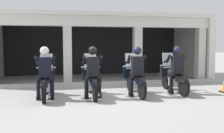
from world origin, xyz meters
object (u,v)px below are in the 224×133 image
Objects in this scene: motorcycle_center_left at (92,81)px; police_officer_center_left at (93,68)px; police_officer_far_right at (177,66)px; police_officer_far_left at (45,68)px; motorcycle_center_right at (135,79)px; motorcycle_far_left at (46,81)px; police_officer_center_right at (137,67)px; motorcycle_far_right at (173,78)px.

motorcycle_center_left is 0.52m from police_officer_center_left.
police_officer_center_left is 2.85m from police_officer_far_right.
police_officer_center_left is (1.42, -0.05, 0.00)m from police_officer_far_left.
motorcycle_center_right is (1.42, 0.31, -0.44)m from police_officer_center_left.
police_officer_center_left is 1.52m from motorcycle_center_right.
motorcycle_far_left is 1.29× the size of police_officer_far_right.
police_officer_center_right is 1.43m from police_officer_far_right.
motorcycle_far_left is at bearing -173.08° from motorcycle_center_right.
motorcycle_center_left is (1.42, -0.05, 0.00)m from motorcycle_far_left.
motorcycle_center_left is 1.42m from motorcycle_center_right.
police_officer_center_left is at bearing -4.69° from motorcycle_far_left.
police_officer_far_right is at bearing 1.82° from motorcycle_center_left.
police_officer_far_left is at bearing -81.67° from motorcycle_far_left.
police_officer_center_left reaches higher than motorcycle_far_left.
motorcycle_far_right is at bearing 10.33° from motorcycle_far_left.
police_officer_far_right reaches higher than motorcycle_far_left.
motorcycle_center_left and motorcycle_far_right have the same top height.
police_officer_far_left and police_officer_center_right have the same top height.
motorcycle_center_right is at bearing 4.97° from motorcycle_center_left.
police_officer_center_left and police_officer_center_right have the same top height.
motorcycle_far_right is at bearing 13.16° from police_officer_center_left.
motorcycle_far_right is (4.26, 0.41, -0.44)m from police_officer_far_left.
police_officer_far_right is (4.26, 0.13, 0.00)m from police_officer_far_left.
motorcycle_center_left is at bearing 6.51° from motorcycle_far_left.
police_officer_center_right is at bearing 4.97° from police_officer_center_left.
motorcycle_center_right is (2.84, 0.26, -0.44)m from police_officer_far_left.
police_officer_far_left is (-0.00, -0.28, 0.44)m from motorcycle_far_left.
police_officer_center_right is at bearing -174.61° from police_officer_far_right.
police_officer_center_left is (-0.00, -0.28, 0.44)m from motorcycle_center_left.
motorcycle_far_left is 2.89m from police_officer_center_right.
police_officer_far_right reaches higher than motorcycle_center_right.
police_officer_far_left is at bearing -173.08° from police_officer_center_right.
police_officer_far_right reaches higher than motorcycle_far_right.
motorcycle_far_left and motorcycle_center_right have the same top height.
police_officer_far_left reaches higher than motorcycle_center_left.
motorcycle_far_right is at bearing 24.52° from police_officer_center_right.
motorcycle_far_right is 1.29× the size of police_officer_far_right.
motorcycle_center_left and motorcycle_center_right have the same top height.
police_officer_center_left reaches higher than motorcycle_far_right.
motorcycle_far_left is 2.84m from motorcycle_center_right.
police_officer_center_right is (1.42, 0.03, 0.00)m from police_officer_center_left.
police_officer_far_right is at bearing 2.21° from motorcycle_center_right.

